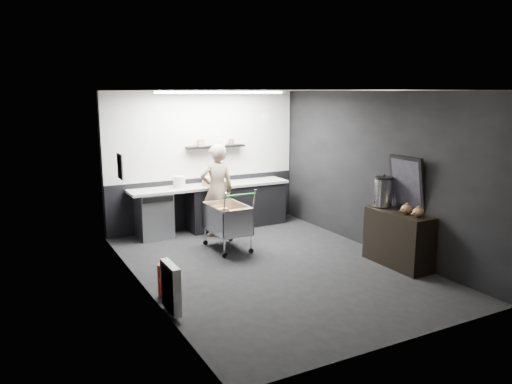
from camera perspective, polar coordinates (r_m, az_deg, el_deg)
floor at (r=7.89m, az=1.85°, el=-8.49°), size 5.50×5.50×0.00m
ceiling at (r=7.42m, az=1.99°, el=11.52°), size 5.50×5.50×0.00m
wall_back at (r=9.99m, az=-5.99°, el=3.67°), size 5.50×0.00×5.50m
wall_front at (r=5.39m, az=16.69°, el=-3.42°), size 5.50×0.00×5.50m
wall_left at (r=6.78m, az=-12.89°, el=-0.23°), size 0.00×5.50×5.50m
wall_right at (r=8.70m, az=13.43°, el=2.27°), size 0.00×5.50×5.50m
kitchen_wall_panel at (r=9.91m, az=-6.00°, el=6.52°), size 3.95×0.02×1.70m
dado_panel at (r=10.12m, az=-5.84°, el=-1.12°), size 3.95×0.02×1.00m
floating_shelf at (r=9.91m, az=-4.66°, el=5.21°), size 1.20×0.22×0.04m
wall_clock at (r=10.49m, az=1.16°, el=8.48°), size 0.20×0.03×0.20m
poster at (r=8.00m, az=-15.29°, el=2.85°), size 0.02×0.30×0.40m
poster_red_band at (r=7.99m, az=-15.28°, el=3.35°), size 0.02×0.22×0.10m
radiator at (r=6.25m, az=-9.72°, el=-10.68°), size 0.10×0.50×0.60m
ceiling_strip at (r=9.07m, az=-3.98°, el=11.29°), size 2.40×0.20×0.04m
prep_counter at (r=9.90m, az=-4.43°, el=-1.63°), size 3.20×0.61×0.90m
person at (r=9.33m, az=-4.48°, el=0.18°), size 0.68×0.49×1.75m
shopping_cart at (r=8.59m, az=-3.32°, el=-3.29°), size 0.58×0.96×1.06m
sideboard at (r=8.12m, az=15.88°, el=-4.30°), size 0.49×1.15×1.72m
fire_extinguisher at (r=6.82m, az=-10.51°, el=-9.65°), size 0.16×0.16×0.52m
cardboard_box at (r=9.73m, az=-4.65°, el=1.11°), size 0.62×0.56×0.10m
pink_tub at (r=9.51m, az=-8.77°, el=1.14°), size 0.22×0.22×0.22m
white_container at (r=9.67m, az=-5.44°, el=1.23°), size 0.20×0.16×0.17m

